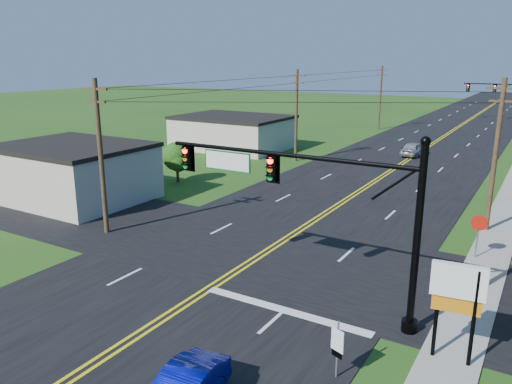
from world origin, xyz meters
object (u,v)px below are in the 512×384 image
Objects in this scene: signal_mast_far at (500,94)px; stop_sign at (478,227)px; signal_mast_main at (305,195)px; route_sign at (337,346)px.

stop_sign is (5.44, -63.02, -2.84)m from signal_mast_far.
route_sign is at bearing -52.17° from signal_mast_main.
signal_mast_far is 5.36× the size of route_sign.
stop_sign is at bearing 99.90° from route_sign.
signal_mast_main is 4.77× the size of stop_sign.
stop_sign is at bearing 58.32° from signal_mast_main.
signal_mast_main is at bearing -90.08° from signal_mast_far.
signal_mast_main and signal_mast_far have the same top height.
signal_mast_main reaches higher than route_sign.
route_sign is at bearing -96.15° from stop_sign.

